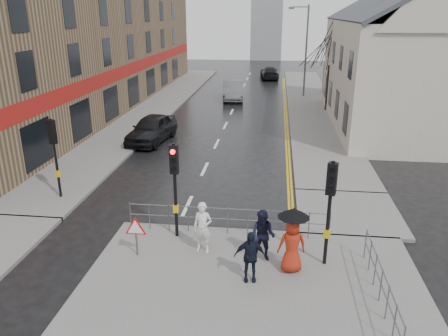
% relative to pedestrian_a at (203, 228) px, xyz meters
% --- Properties ---
extents(ground, '(120.00, 120.00, 0.00)m').
position_rel_pedestrian_a_xyz_m(ground, '(-1.28, 0.72, -1.00)').
color(ground, black).
rests_on(ground, ground).
extents(near_pavement, '(10.00, 9.00, 0.14)m').
position_rel_pedestrian_a_xyz_m(near_pavement, '(1.72, -2.78, -0.93)').
color(near_pavement, '#605E5B').
rests_on(near_pavement, ground).
extents(left_pavement, '(4.00, 44.00, 0.14)m').
position_rel_pedestrian_a_xyz_m(left_pavement, '(-7.78, 23.72, -0.93)').
color(left_pavement, '#605E5B').
rests_on(left_pavement, ground).
extents(right_pavement, '(4.00, 40.00, 0.14)m').
position_rel_pedestrian_a_xyz_m(right_pavement, '(5.22, 25.72, -0.93)').
color(right_pavement, '#605E5B').
rests_on(right_pavement, ground).
extents(pavement_bridge_right, '(4.00, 4.20, 0.14)m').
position_rel_pedestrian_a_xyz_m(pavement_bridge_right, '(5.22, 3.72, -0.93)').
color(pavement_bridge_right, '#605E5B').
rests_on(pavement_bridge_right, ground).
extents(building_left_terrace, '(8.00, 42.00, 10.00)m').
position_rel_pedestrian_a_xyz_m(building_left_terrace, '(-13.28, 22.72, 4.00)').
color(building_left_terrace, olive).
rests_on(building_left_terrace, ground).
extents(building_right_cream, '(9.00, 16.40, 10.10)m').
position_rel_pedestrian_a_xyz_m(building_right_cream, '(10.72, 18.72, 3.78)').
color(building_right_cream, '#B0A89A').
rests_on(building_right_cream, ground).
extents(church_tower, '(5.00, 5.00, 18.00)m').
position_rel_pedestrian_a_xyz_m(church_tower, '(0.22, 62.72, 8.00)').
color(church_tower, gray).
rests_on(church_tower, ground).
extents(traffic_signal_near_left, '(0.28, 0.27, 3.40)m').
position_rel_pedestrian_a_xyz_m(traffic_signal_near_left, '(-1.08, 0.91, 1.46)').
color(traffic_signal_near_left, black).
rests_on(traffic_signal_near_left, near_pavement).
extents(traffic_signal_near_right, '(0.34, 0.33, 3.40)m').
position_rel_pedestrian_a_xyz_m(traffic_signal_near_right, '(3.91, -0.29, 1.46)').
color(traffic_signal_near_right, black).
rests_on(traffic_signal_near_right, near_pavement).
extents(traffic_signal_far_left, '(0.34, 0.33, 3.40)m').
position_rel_pedestrian_a_xyz_m(traffic_signal_far_left, '(-6.78, 3.72, 1.46)').
color(traffic_signal_far_left, black).
rests_on(traffic_signal_far_left, left_pavement).
extents(guard_railing_front, '(7.14, 0.04, 1.00)m').
position_rel_pedestrian_a_xyz_m(guard_railing_front, '(0.67, 1.32, -0.14)').
color(guard_railing_front, '#595B5E').
rests_on(guard_railing_front, near_pavement).
extents(guard_railing_side, '(0.04, 4.54, 1.00)m').
position_rel_pedestrian_a_xyz_m(guard_railing_side, '(5.22, -2.03, -0.16)').
color(guard_railing_side, '#595B5E').
rests_on(guard_railing_side, near_pavement).
extents(warning_sign, '(0.80, 0.07, 1.35)m').
position_rel_pedestrian_a_xyz_m(warning_sign, '(-2.08, -0.49, 0.04)').
color(warning_sign, '#595B5E').
rests_on(warning_sign, near_pavement).
extents(street_lamp, '(1.83, 0.25, 8.00)m').
position_rel_pedestrian_a_xyz_m(street_lamp, '(4.54, 28.72, 3.70)').
color(street_lamp, '#595B5E').
rests_on(street_lamp, right_pavement).
extents(tree_near, '(2.40, 2.40, 6.58)m').
position_rel_pedestrian_a_xyz_m(tree_near, '(6.22, 22.72, 4.14)').
color(tree_near, black).
rests_on(tree_near, right_pavement).
extents(tree_far, '(2.40, 2.40, 5.64)m').
position_rel_pedestrian_a_xyz_m(tree_far, '(6.72, 30.72, 3.42)').
color(tree_far, black).
rests_on(tree_far, right_pavement).
extents(pedestrian_a, '(0.67, 0.48, 1.72)m').
position_rel_pedestrian_a_xyz_m(pedestrian_a, '(0.00, 0.00, 0.00)').
color(pedestrian_a, silver).
rests_on(pedestrian_a, near_pavement).
extents(pedestrian_b, '(0.98, 0.87, 1.68)m').
position_rel_pedestrian_a_xyz_m(pedestrian_b, '(1.96, -0.26, -0.02)').
color(pedestrian_b, black).
rests_on(pedestrian_b, near_pavement).
extents(pedestrian_with_umbrella, '(0.96, 0.96, 2.08)m').
position_rel_pedestrian_a_xyz_m(pedestrian_with_umbrella, '(2.85, -0.81, 0.27)').
color(pedestrian_with_umbrella, '#A02512').
rests_on(pedestrian_with_umbrella, near_pavement).
extents(pedestrian_d, '(0.96, 0.48, 1.57)m').
position_rel_pedestrian_a_xyz_m(pedestrian_d, '(1.63, -1.46, -0.07)').
color(pedestrian_d, black).
rests_on(pedestrian_d, near_pavement).
extents(car_parked, '(2.52, 5.03, 1.64)m').
position_rel_pedestrian_a_xyz_m(car_parked, '(-5.28, 12.72, -0.18)').
color(car_parked, black).
rests_on(car_parked, ground).
extents(car_mid, '(2.20, 5.20, 1.67)m').
position_rel_pedestrian_a_xyz_m(car_mid, '(-1.68, 26.83, -0.17)').
color(car_mid, '#515357').
rests_on(car_mid, ground).
extents(car_far, '(2.42, 5.05, 1.42)m').
position_rel_pedestrian_a_xyz_m(car_far, '(1.29, 40.11, -0.29)').
color(car_far, black).
rests_on(car_far, ground).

